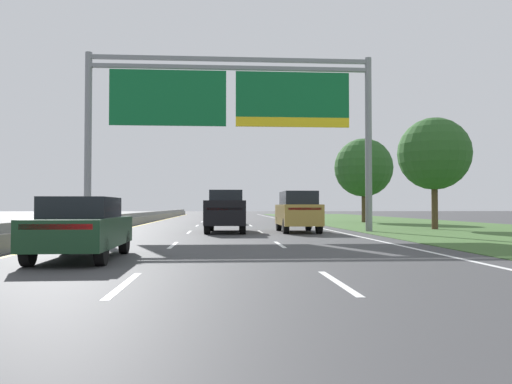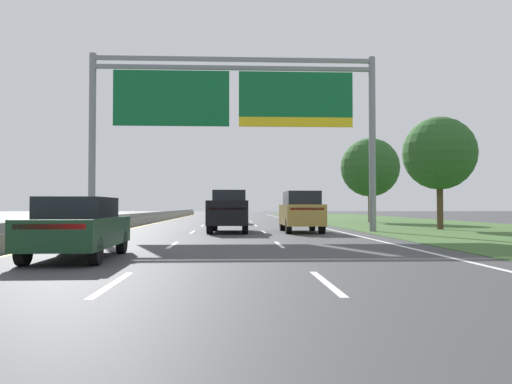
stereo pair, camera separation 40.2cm
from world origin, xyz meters
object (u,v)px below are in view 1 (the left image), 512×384
pickup_truck_black (226,211)px  roadside_tree_far (364,168)px  roadside_tree_mid (434,154)px  car_gold_right_lane_suv (298,211)px  car_navy_centre_lane_suv (222,209)px  overhead_sign_gantry (231,106)px  car_darkgreen_left_lane_sedan (82,227)px

pickup_truck_black → roadside_tree_far: roadside_tree_far is taller
roadside_tree_mid → car_gold_right_lane_suv: bearing=-162.9°
car_gold_right_lane_suv → roadside_tree_mid: roadside_tree_mid is taller
car_navy_centre_lane_suv → roadside_tree_far: roadside_tree_far is taller
car_gold_right_lane_suv → roadside_tree_mid: 9.38m
overhead_sign_gantry → roadside_tree_far: 19.25m
overhead_sign_gantry → car_gold_right_lane_suv: 6.52m
roadside_tree_mid → roadside_tree_far: (-0.51, 13.12, 0.18)m
car_navy_centre_lane_suv → roadside_tree_far: bearing=-82.3°
roadside_tree_mid → car_darkgreen_left_lane_sedan: bearing=-135.1°
car_darkgreen_left_lane_sedan → pickup_truck_black: bearing=-16.4°
pickup_truck_black → car_darkgreen_left_lane_sedan: 14.00m
car_navy_centre_lane_suv → car_gold_right_lane_suv: bearing=-164.3°
pickup_truck_black → car_darkgreen_left_lane_sedan: bearing=166.1°
overhead_sign_gantry → roadside_tree_mid: (11.88, 2.28, -2.21)m
car_darkgreen_left_lane_sedan → car_navy_centre_lane_suv: size_ratio=0.94×
car_gold_right_lane_suv → roadside_tree_far: bearing=-26.4°
car_gold_right_lane_suv → roadside_tree_far: 17.91m
car_darkgreen_left_lane_sedan → car_navy_centre_lane_suv: (3.58, 27.42, 0.28)m
car_gold_right_lane_suv → car_darkgreen_left_lane_sedan: (-7.49, -13.27, -0.28)m
car_gold_right_lane_suv → car_navy_centre_lane_suv: bearing=15.7°
car_gold_right_lane_suv → roadside_tree_mid: bearing=-72.6°
car_navy_centre_lane_suv → roadside_tree_mid: bearing=-132.9°
car_darkgreen_left_lane_sedan → roadside_tree_far: roadside_tree_far is taller
overhead_sign_gantry → car_darkgreen_left_lane_sedan: 15.28m
overhead_sign_gantry → roadside_tree_mid: bearing=10.9°
overhead_sign_gantry → roadside_tree_mid: 12.29m
car_navy_centre_lane_suv → roadside_tree_far: size_ratio=0.67×
pickup_truck_black → overhead_sign_gantry: bearing=-70.6°
roadside_tree_far → car_navy_centre_lane_suv: bearing=-172.6°
car_darkgreen_left_lane_sedan → roadside_tree_far: 33.01m
pickup_truck_black → car_darkgreen_left_lane_sedan: size_ratio=1.23×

